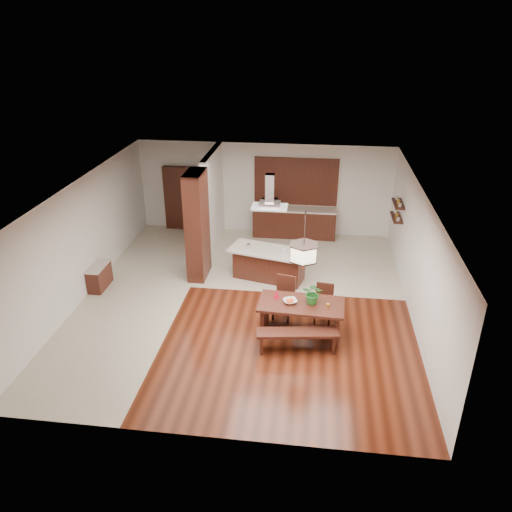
# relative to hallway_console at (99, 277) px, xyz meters

# --- Properties ---
(room_shell) EXTENTS (9.00, 9.04, 2.92)m
(room_shell) POSITION_rel_hallway_console_xyz_m (3.81, -0.20, 1.75)
(room_shell) COLOR #3D160B
(room_shell) RESTS_ON ground
(tile_hallway) EXTENTS (2.50, 9.00, 0.01)m
(tile_hallway) POSITION_rel_hallway_console_xyz_m (1.06, -0.20, -0.31)
(tile_hallway) COLOR beige
(tile_hallway) RESTS_ON ground
(tile_kitchen) EXTENTS (5.50, 4.00, 0.01)m
(tile_kitchen) POSITION_rel_hallway_console_xyz_m (5.06, 2.30, -0.31)
(tile_kitchen) COLOR beige
(tile_kitchen) RESTS_ON ground
(soffit_band) EXTENTS (8.00, 9.00, 0.02)m
(soffit_band) POSITION_rel_hallway_console_xyz_m (3.81, -0.20, 2.57)
(soffit_band) COLOR #37190D
(soffit_band) RESTS_ON room_shell
(partition_pier) EXTENTS (0.45, 1.00, 2.90)m
(partition_pier) POSITION_rel_hallway_console_xyz_m (2.41, 1.00, 1.14)
(partition_pier) COLOR black
(partition_pier) RESTS_ON ground
(partition_stub) EXTENTS (0.18, 2.40, 2.90)m
(partition_stub) POSITION_rel_hallway_console_xyz_m (2.41, 3.10, 1.14)
(partition_stub) COLOR silver
(partition_stub) RESTS_ON ground
(hallway_console) EXTENTS (0.37, 0.88, 0.63)m
(hallway_console) POSITION_rel_hallway_console_xyz_m (0.00, 0.00, 0.00)
(hallway_console) COLOR black
(hallway_console) RESTS_ON ground
(hallway_doorway) EXTENTS (1.10, 0.20, 2.10)m
(hallway_doorway) POSITION_rel_hallway_console_xyz_m (1.11, 4.20, 0.74)
(hallway_doorway) COLOR black
(hallway_doorway) RESTS_ON ground
(rear_counter) EXTENTS (2.60, 0.62, 0.95)m
(rear_counter) POSITION_rel_hallway_console_xyz_m (4.81, 4.00, 0.16)
(rear_counter) COLOR black
(rear_counter) RESTS_ON ground
(kitchen_window) EXTENTS (2.60, 0.08, 1.50)m
(kitchen_window) POSITION_rel_hallway_console_xyz_m (4.81, 4.26, 1.44)
(kitchen_window) COLOR brown
(kitchen_window) RESTS_ON room_shell
(shelf_lower) EXTENTS (0.26, 0.90, 0.04)m
(shelf_lower) POSITION_rel_hallway_console_xyz_m (7.68, 2.40, 1.08)
(shelf_lower) COLOR black
(shelf_lower) RESTS_ON room_shell
(shelf_upper) EXTENTS (0.26, 0.90, 0.04)m
(shelf_upper) POSITION_rel_hallway_console_xyz_m (7.68, 2.40, 1.49)
(shelf_upper) COLOR black
(shelf_upper) RESTS_ON room_shell
(dining_table) EXTENTS (1.90, 1.02, 0.77)m
(dining_table) POSITION_rel_hallway_console_xyz_m (5.26, -1.43, 0.25)
(dining_table) COLOR black
(dining_table) RESTS_ON ground
(dining_bench) EXTENTS (1.75, 0.61, 0.48)m
(dining_bench) POSITION_rel_hallway_console_xyz_m (5.22, -2.10, -0.07)
(dining_bench) COLOR black
(dining_bench) RESTS_ON ground
(dining_chair_left) EXTENTS (0.54, 0.54, 1.02)m
(dining_chair_left) POSITION_rel_hallway_console_xyz_m (4.83, -0.85, 0.19)
(dining_chair_left) COLOR black
(dining_chair_left) RESTS_ON ground
(dining_chair_right) EXTENTS (0.45, 0.45, 0.91)m
(dining_chair_right) POSITION_rel_hallway_console_xyz_m (5.75, -0.90, 0.14)
(dining_chair_right) COLOR black
(dining_chair_right) RESTS_ON ground
(pendant_lantern) EXTENTS (0.64, 0.64, 1.31)m
(pendant_lantern) POSITION_rel_hallway_console_xyz_m (5.26, -1.43, 1.93)
(pendant_lantern) COLOR beige
(pendant_lantern) RESTS_ON room_shell
(foliage_plant) EXTENTS (0.51, 0.46, 0.49)m
(foliage_plant) POSITION_rel_hallway_console_xyz_m (5.50, -1.40, 0.70)
(foliage_plant) COLOR #246C25
(foliage_plant) RESTS_ON dining_table
(fruit_bowl) EXTENTS (0.38, 0.38, 0.07)m
(fruit_bowl) POSITION_rel_hallway_console_xyz_m (5.01, -1.44, 0.49)
(fruit_bowl) COLOR #BAB4A3
(fruit_bowl) RESTS_ON dining_table
(napkin_cone) EXTENTS (0.17, 0.17, 0.21)m
(napkin_cone) POSITION_rel_hallway_console_xyz_m (4.70, -1.28, 0.56)
(napkin_cone) COLOR #AD0C21
(napkin_cone) RESTS_ON dining_table
(gold_ornament) EXTENTS (0.08, 0.08, 0.10)m
(gold_ornament) POSITION_rel_hallway_console_xyz_m (5.83, -1.56, 0.51)
(gold_ornament) COLOR gold
(gold_ornament) RESTS_ON dining_table
(kitchen_island) EXTENTS (2.25, 1.39, 0.86)m
(kitchen_island) POSITION_rel_hallway_console_xyz_m (4.30, 1.03, 0.13)
(kitchen_island) COLOR black
(kitchen_island) RESTS_ON ground
(range_hood) EXTENTS (0.90, 0.55, 0.87)m
(range_hood) POSITION_rel_hallway_console_xyz_m (4.30, 1.04, 2.15)
(range_hood) COLOR silver
(range_hood) RESTS_ON room_shell
(island_cup) EXTENTS (0.16, 0.16, 0.10)m
(island_cup) POSITION_rel_hallway_console_xyz_m (4.69, 0.95, 0.60)
(island_cup) COLOR silver
(island_cup) RESTS_ON kitchen_island
(microwave) EXTENTS (0.54, 0.40, 0.28)m
(microwave) POSITION_rel_hallway_console_xyz_m (4.03, 3.96, 0.77)
(microwave) COLOR silver
(microwave) RESTS_ON rear_counter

